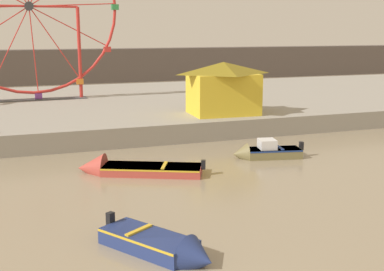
# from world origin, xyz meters

# --- Properties ---
(quay_promenade) EXTENTS (110.00, 24.75, 1.23)m
(quay_promenade) POSITION_xyz_m (0.00, 32.17, 0.62)
(quay_promenade) COLOR gray
(quay_promenade) RESTS_ON ground_plane
(distant_town_skyline) EXTENTS (140.00, 3.00, 4.40)m
(distant_town_skyline) POSITION_xyz_m (0.00, 59.02, 2.20)
(distant_town_skyline) COLOR #564C47
(distant_town_skyline) RESTS_ON ground_plane
(motorboat_olive_wood) EXTENTS (3.98, 1.96, 1.35)m
(motorboat_olive_wood) POSITION_xyz_m (8.16, 15.09, 0.33)
(motorboat_olive_wood) COLOR olive
(motorboat_olive_wood) RESTS_ON ground_plane
(motorboat_faded_red) EXTENTS (6.14, 3.96, 1.52)m
(motorboat_faded_red) POSITION_xyz_m (0.44, 14.64, 0.22)
(motorboat_faded_red) COLOR #B24238
(motorboat_faded_red) RESTS_ON ground_plane
(motorboat_navy_blue) EXTENTS (3.27, 4.14, 1.25)m
(motorboat_navy_blue) POSITION_xyz_m (-0.42, 5.19, 0.28)
(motorboat_navy_blue) COLOR navy
(motorboat_navy_blue) RESTS_ON ground_plane
(ferris_wheel_red_frame) EXTENTS (14.20, 1.20, 14.38)m
(ferris_wheel_red_frame) POSITION_xyz_m (-2.65, 34.19, 8.45)
(ferris_wheel_red_frame) COLOR red
(ferris_wheel_red_frame) RESTS_ON quay_promenade
(carnival_booth_yellow_awning) EXTENTS (4.95, 3.79, 3.51)m
(carnival_booth_yellow_awning) POSITION_xyz_m (9.00, 22.54, 3.06)
(carnival_booth_yellow_awning) COLOR yellow
(carnival_booth_yellow_awning) RESTS_ON quay_promenade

